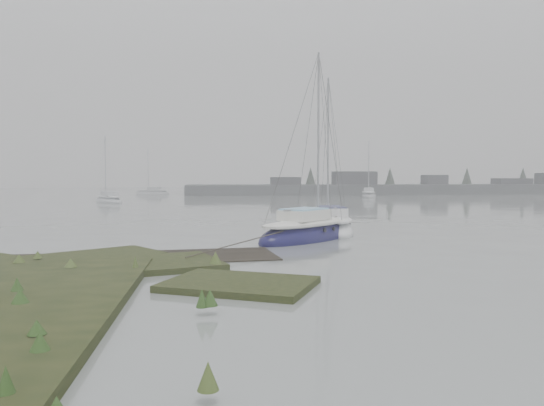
{
  "coord_description": "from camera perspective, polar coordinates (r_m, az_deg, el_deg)",
  "views": [
    {
      "loc": [
        -0.12,
        -13.39,
        2.76
      ],
      "look_at": [
        1.88,
        4.68,
        1.8
      ],
      "focal_mm": 35.0,
      "sensor_mm": 36.0,
      "label": 1
    }
  ],
  "objects": [
    {
      "name": "ground",
      "position": [
        43.48,
        -6.14,
        -0.64
      ],
      "size": [
        160.0,
        160.0,
        0.0
      ],
      "primitive_type": "plane",
      "color": "slate",
      "rests_on": "ground"
    },
    {
      "name": "far_shoreline",
      "position": [
        79.99,
        13.39,
        1.56
      ],
      "size": [
        60.0,
        8.0,
        4.15
      ],
      "color": "#4C4F51",
      "rests_on": "ground"
    },
    {
      "name": "sailboat_main",
      "position": [
        22.76,
        3.83,
        -3.27
      ],
      "size": [
        5.79,
        5.8,
        8.71
      ],
      "rotation": [
        0.0,
        0.0,
        -0.78
      ],
      "color": "#100E3E",
      "rests_on": "ground"
    },
    {
      "name": "sailboat_white",
      "position": [
        25.84,
        6.29,
        -2.57
      ],
      "size": [
        2.13,
        5.85,
        8.16
      ],
      "rotation": [
        0.0,
        0.0,
        -0.04
      ],
      "color": "silver",
      "rests_on": "ground"
    },
    {
      "name": "sailboat_far_a",
      "position": [
        55.66,
        -17.17,
        0.27
      ],
      "size": [
        4.25,
        5.24,
        7.28
      ],
      "rotation": [
        0.0,
        0.0,
        0.58
      ],
      "color": "#B5BBC0",
      "rests_on": "ground"
    },
    {
      "name": "sailboat_far_b",
      "position": [
        67.56,
        10.36,
        0.82
      ],
      "size": [
        3.05,
        5.71,
        7.67
      ],
      "rotation": [
        0.0,
        0.0,
        -0.24
      ],
      "color": "#A1A5AB",
      "rests_on": "ground"
    },
    {
      "name": "sailboat_far_c",
      "position": [
        77.54,
        -12.71,
        1.06
      ],
      "size": [
        5.26,
        2.93,
        7.06
      ],
      "rotation": [
        0.0,
        0.0,
        1.3
      ],
      "color": "#AEB2B8",
      "rests_on": "ground"
    }
  ]
}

